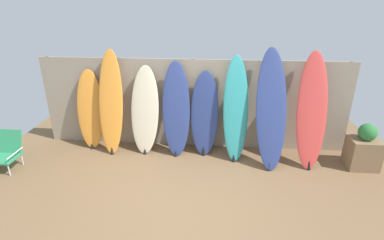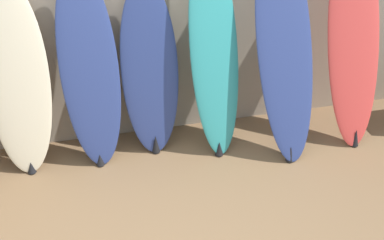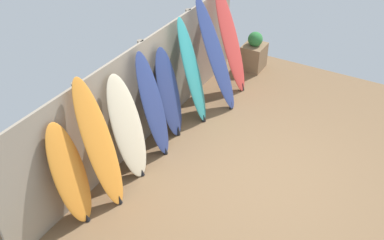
{
  "view_description": "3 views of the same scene",
  "coord_description": "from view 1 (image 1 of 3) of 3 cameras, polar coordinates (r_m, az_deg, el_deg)",
  "views": [
    {
      "loc": [
        0.47,
        -3.62,
        2.9
      ],
      "look_at": [
        0.07,
        0.97,
        0.99
      ],
      "focal_mm": 28.0,
      "sensor_mm": 36.0,
      "label": 1
    },
    {
      "loc": [
        -0.45,
        -2.66,
        2.93
      ],
      "look_at": [
        0.45,
        0.91,
        0.71
      ],
      "focal_mm": 50.0,
      "sensor_mm": 36.0,
      "label": 2
    },
    {
      "loc": [
        -4.77,
        -1.62,
        4.64
      ],
      "look_at": [
        -0.43,
        0.88,
        0.99
      ],
      "focal_mm": 40.0,
      "sensor_mm": 36.0,
      "label": 3
    }
  ],
  "objects": [
    {
      "name": "surfboard_orange_1",
      "position": [
        5.97,
        -15.19,
        2.99
      ],
      "size": [
        0.47,
        0.52,
        1.99
      ],
      "color": "orange",
      "rests_on": "ground"
    },
    {
      "name": "surfboard_orange_0",
      "position": [
        6.32,
        -18.81,
        1.78
      ],
      "size": [
        0.55,
        0.38,
        1.59
      ],
      "color": "orange",
      "rests_on": "ground"
    },
    {
      "name": "surfboard_navy_6",
      "position": [
        5.5,
        14.85,
        1.87
      ],
      "size": [
        0.6,
        0.88,
        2.08
      ],
      "color": "navy",
      "rests_on": "ground"
    },
    {
      "name": "ground",
      "position": [
        4.66,
        -2.0,
        -15.93
      ],
      "size": [
        7.68,
        7.68,
        0.0
      ],
      "primitive_type": "plane",
      "color": "brown"
    },
    {
      "name": "beach_chair",
      "position": [
        6.37,
        -31.89,
        -4.94
      ],
      "size": [
        0.5,
        0.55,
        0.66
      ],
      "rotation": [
        0.0,
        0.0,
        0.24
      ],
      "color": "silver",
      "rests_on": "ground"
    },
    {
      "name": "surfboard_navy_4",
      "position": [
        5.74,
        2.42,
        0.99
      ],
      "size": [
        0.53,
        0.39,
        1.62
      ],
      "color": "navy",
      "rests_on": "ground"
    },
    {
      "name": "planter_box",
      "position": [
        6.21,
        29.87,
        -4.84
      ],
      "size": [
        0.52,
        0.45,
        0.85
      ],
      "color": "#846647",
      "rests_on": "ground"
    },
    {
      "name": "surfboard_teal_5",
      "position": [
        5.58,
        8.31,
        1.92
      ],
      "size": [
        0.51,
        0.6,
        1.94
      ],
      "color": "teal",
      "rests_on": "ground"
    },
    {
      "name": "surfboard_red_7",
      "position": [
        5.73,
        21.85,
        1.54
      ],
      "size": [
        0.57,
        0.8,
        2.03
      ],
      "color": "#D13D38",
      "rests_on": "ground"
    },
    {
      "name": "fence_back",
      "position": [
        5.99,
        0.16,
        3.05
      ],
      "size": [
        6.08,
        0.11,
        1.8
      ],
      "color": "gray",
      "rests_on": "ground"
    },
    {
      "name": "surfboard_navy_3",
      "position": [
        5.7,
        -3.04,
        1.89
      ],
      "size": [
        0.57,
        0.51,
        1.8
      ],
      "color": "navy",
      "rests_on": "ground"
    },
    {
      "name": "surfboard_cream_2",
      "position": [
        5.87,
        -8.98,
        1.73
      ],
      "size": [
        0.59,
        0.5,
        1.7
      ],
      "color": "beige",
      "rests_on": "ground"
    }
  ]
}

